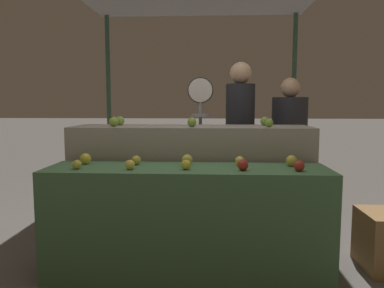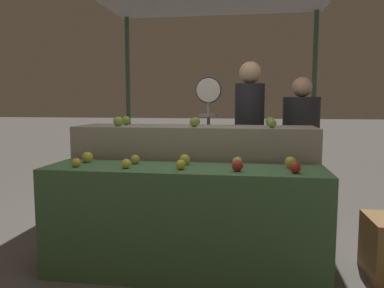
% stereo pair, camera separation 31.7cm
% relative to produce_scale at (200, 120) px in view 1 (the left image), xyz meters
% --- Properties ---
extents(ground_plane, '(60.00, 60.00, 0.00)m').
position_rel_produce_scale_xyz_m(ground_plane, '(-0.07, -1.16, -1.18)').
color(ground_plane, '#66605B').
extents(display_counter_front, '(2.19, 0.55, 0.87)m').
position_rel_produce_scale_xyz_m(display_counter_front, '(-0.07, -1.16, -0.75)').
color(display_counter_front, '#4C7A4C').
rests_on(display_counter_front, ground_plane).
extents(display_counter_back, '(2.19, 0.55, 1.15)m').
position_rel_produce_scale_xyz_m(display_counter_back, '(-0.07, -0.56, -0.61)').
color(display_counter_back, gray).
rests_on(display_counter_back, ground_plane).
extents(apple_front_0, '(0.07, 0.07, 0.07)m').
position_rel_produce_scale_xyz_m(apple_front_0, '(-0.89, -1.27, -0.28)').
color(apple_front_0, gold).
rests_on(apple_front_0, display_counter_front).
extents(apple_front_1, '(0.07, 0.07, 0.07)m').
position_rel_produce_scale_xyz_m(apple_front_1, '(-0.49, -1.27, -0.28)').
color(apple_front_1, yellow).
rests_on(apple_front_1, display_counter_front).
extents(apple_front_2, '(0.08, 0.08, 0.08)m').
position_rel_produce_scale_xyz_m(apple_front_2, '(-0.07, -1.26, -0.28)').
color(apple_front_2, gold).
rests_on(apple_front_2, display_counter_front).
extents(apple_front_3, '(0.08, 0.08, 0.08)m').
position_rel_produce_scale_xyz_m(apple_front_3, '(0.35, -1.27, -0.28)').
color(apple_front_3, '#AD281E').
rests_on(apple_front_3, display_counter_front).
extents(apple_front_4, '(0.08, 0.08, 0.08)m').
position_rel_produce_scale_xyz_m(apple_front_4, '(0.76, -1.27, -0.28)').
color(apple_front_4, '#B72D23').
rests_on(apple_front_4, display_counter_front).
extents(apple_front_5, '(0.09, 0.09, 0.09)m').
position_rel_produce_scale_xyz_m(apple_front_5, '(-0.90, -1.05, -0.27)').
color(apple_front_5, gold).
rests_on(apple_front_5, display_counter_front).
extents(apple_front_6, '(0.08, 0.08, 0.08)m').
position_rel_produce_scale_xyz_m(apple_front_6, '(-0.48, -1.06, -0.28)').
color(apple_front_6, gold).
rests_on(apple_front_6, display_counter_front).
extents(apple_front_7, '(0.09, 0.09, 0.09)m').
position_rel_produce_scale_xyz_m(apple_front_7, '(-0.07, -1.05, -0.27)').
color(apple_front_7, gold).
rests_on(apple_front_7, display_counter_front).
extents(apple_front_8, '(0.08, 0.08, 0.08)m').
position_rel_produce_scale_xyz_m(apple_front_8, '(0.35, -1.05, -0.28)').
color(apple_front_8, yellow).
rests_on(apple_front_8, display_counter_front).
extents(apple_front_9, '(0.09, 0.09, 0.09)m').
position_rel_produce_scale_xyz_m(apple_front_9, '(0.75, -1.06, -0.27)').
color(apple_front_9, gold).
rests_on(apple_front_9, display_counter_front).
extents(apple_back_0, '(0.09, 0.09, 0.09)m').
position_rel_produce_scale_xyz_m(apple_back_0, '(-0.76, -0.67, 0.01)').
color(apple_back_0, '#84AD3D').
rests_on(apple_back_0, display_counter_back).
extents(apple_back_1, '(0.08, 0.08, 0.08)m').
position_rel_produce_scale_xyz_m(apple_back_1, '(-0.05, -0.66, 0.01)').
color(apple_back_1, '#7AA338').
rests_on(apple_back_1, display_counter_back).
extents(apple_back_2, '(0.08, 0.08, 0.08)m').
position_rel_produce_scale_xyz_m(apple_back_2, '(0.63, -0.68, 0.00)').
color(apple_back_2, '#7AA338').
rests_on(apple_back_2, display_counter_back).
extents(apple_back_3, '(0.09, 0.09, 0.09)m').
position_rel_produce_scale_xyz_m(apple_back_3, '(-0.76, -0.46, 0.01)').
color(apple_back_3, '#84AD3D').
rests_on(apple_back_3, display_counter_back).
extents(apple_back_4, '(0.08, 0.08, 0.08)m').
position_rel_produce_scale_xyz_m(apple_back_4, '(-0.06, -0.45, 0.00)').
color(apple_back_4, '#8EB247').
rests_on(apple_back_4, display_counter_back).
extents(apple_back_5, '(0.09, 0.09, 0.09)m').
position_rel_produce_scale_xyz_m(apple_back_5, '(0.62, -0.44, 0.01)').
color(apple_back_5, '#7AA338').
rests_on(apple_back_5, display_counter_back).
extents(produce_scale, '(0.27, 0.20, 1.63)m').
position_rel_produce_scale_xyz_m(produce_scale, '(0.00, 0.00, 0.00)').
color(produce_scale, '#99999E').
rests_on(produce_scale, ground_plane).
extents(person_vendor_at_scale, '(0.41, 0.41, 1.80)m').
position_rel_produce_scale_xyz_m(person_vendor_at_scale, '(0.43, 0.13, -0.12)').
color(person_vendor_at_scale, '#2D2D38').
rests_on(person_vendor_at_scale, ground_plane).
extents(person_customer_left, '(0.45, 0.45, 1.64)m').
position_rel_produce_scale_xyz_m(person_customer_left, '(0.99, 0.22, -0.25)').
color(person_customer_left, '#2D2D38').
rests_on(person_customer_left, ground_plane).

